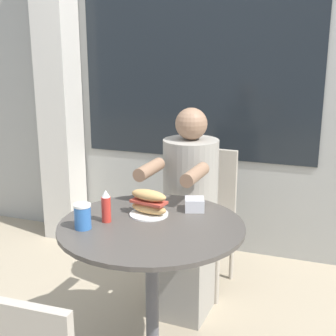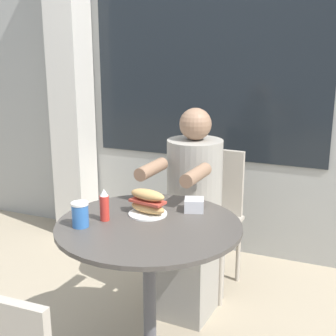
% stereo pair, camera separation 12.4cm
% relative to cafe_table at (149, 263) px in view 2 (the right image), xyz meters
% --- Properties ---
extents(storefront_wall, '(8.00, 0.09, 2.80)m').
position_rel_cafe_table_xyz_m(storefront_wall, '(-0.00, 1.47, 0.85)').
color(storefront_wall, '#9E9E99').
rests_on(storefront_wall, ground_plane).
extents(lattice_pillar, '(0.25, 0.25, 2.40)m').
position_rel_cafe_table_xyz_m(lattice_pillar, '(-1.26, 1.28, 0.65)').
color(lattice_pillar, beige).
rests_on(lattice_pillar, ground_plane).
extents(cafe_table, '(0.83, 0.83, 0.75)m').
position_rel_cafe_table_xyz_m(cafe_table, '(0.00, 0.00, 0.00)').
color(cafe_table, '#47423D').
rests_on(cafe_table, ground_plane).
extents(diner_chair, '(0.40, 0.40, 0.87)m').
position_rel_cafe_table_xyz_m(diner_chair, '(-0.01, 0.93, -0.03)').
color(diner_chair, '#ADA393').
rests_on(diner_chair, ground_plane).
extents(seated_diner, '(0.33, 0.56, 1.18)m').
position_rel_cafe_table_xyz_m(seated_diner, '(-0.01, 0.59, -0.04)').
color(seated_diner, gray).
rests_on(seated_diner, ground_plane).
extents(sandwich_on_plate, '(0.19, 0.18, 0.12)m').
position_rel_cafe_table_xyz_m(sandwich_on_plate, '(-0.05, 0.10, 0.25)').
color(sandwich_on_plate, white).
rests_on(sandwich_on_plate, cafe_table).
extents(drink_cup, '(0.08, 0.08, 0.11)m').
position_rel_cafe_table_xyz_m(drink_cup, '(-0.26, -0.15, 0.25)').
color(drink_cup, '#336BB7').
rests_on(drink_cup, cafe_table).
extents(napkin_box, '(0.11, 0.11, 0.06)m').
position_rel_cafe_table_xyz_m(napkin_box, '(0.13, 0.23, 0.22)').
color(napkin_box, silver).
rests_on(napkin_box, cafe_table).
extents(condiment_bottle, '(0.04, 0.04, 0.15)m').
position_rel_cafe_table_xyz_m(condiment_bottle, '(-0.20, -0.04, 0.26)').
color(condiment_bottle, red).
rests_on(condiment_bottle, cafe_table).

